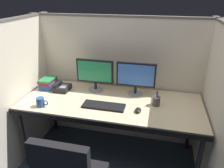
# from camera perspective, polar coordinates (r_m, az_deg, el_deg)

# --- Properties ---
(cubicle_partition_rear) EXTENTS (2.21, 0.06, 1.57)m
(cubicle_partition_rear) POSITION_cam_1_polar(r_m,az_deg,el_deg) (2.62, 1.99, 0.82)
(cubicle_partition_rear) COLOR beige
(cubicle_partition_rear) RESTS_ON ground
(cubicle_partition_left) EXTENTS (0.06, 1.41, 1.57)m
(cubicle_partition_left) POSITION_cam_1_polar(r_m,az_deg,el_deg) (2.55, -23.16, -1.92)
(cubicle_partition_left) COLOR beige
(cubicle_partition_left) RESTS_ON ground
(cubicle_partition_right) EXTENTS (0.06, 1.41, 1.57)m
(cubicle_partition_right) POSITION_cam_1_polar(r_m,az_deg,el_deg) (2.16, 25.86, -7.24)
(cubicle_partition_right) COLOR beige
(cubicle_partition_right) RESTS_ON ground
(desk) EXTENTS (1.90, 0.80, 0.74)m
(desk) POSITION_cam_1_polar(r_m,az_deg,el_deg) (2.27, -0.36, -5.93)
(desk) COLOR beige
(desk) RESTS_ON ground
(monitor_left) EXTENTS (0.43, 0.17, 0.37)m
(monitor_left) POSITION_cam_1_polar(r_m,az_deg,el_deg) (2.42, -4.62, 2.99)
(monitor_left) COLOR gray
(monitor_left) RESTS_ON desk
(monitor_right) EXTENTS (0.43, 0.17, 0.37)m
(monitor_right) POSITION_cam_1_polar(r_m,az_deg,el_deg) (2.33, 6.46, 2.01)
(monitor_right) COLOR gray
(monitor_right) RESTS_ON desk
(keyboard_main) EXTENTS (0.43, 0.15, 0.02)m
(keyboard_main) POSITION_cam_1_polar(r_m,az_deg,el_deg) (2.15, -2.26, -5.91)
(keyboard_main) COLOR black
(keyboard_main) RESTS_ON desk
(computer_mouse) EXTENTS (0.06, 0.10, 0.04)m
(computer_mouse) POSITION_cam_1_polar(r_m,az_deg,el_deg) (2.08, 7.06, -7.02)
(computer_mouse) COLOR black
(computer_mouse) RESTS_ON desk
(book_stack) EXTENTS (0.17, 0.22, 0.12)m
(book_stack) POSITION_cam_1_polar(r_m,az_deg,el_deg) (2.65, -16.84, 0.28)
(book_stack) COLOR #1E478C
(book_stack) RESTS_ON desk
(desk_phone) EXTENTS (0.17, 0.19, 0.09)m
(desk_phone) POSITION_cam_1_polar(r_m,az_deg,el_deg) (2.55, -13.42, -0.93)
(desk_phone) COLOR black
(desk_phone) RESTS_ON desk
(pen_cup) EXTENTS (0.08, 0.08, 0.17)m
(pen_cup) POSITION_cam_1_polar(r_m,az_deg,el_deg) (2.20, 11.86, -4.52)
(pen_cup) COLOR #4C4742
(pen_cup) RESTS_ON desk
(coffee_mug) EXTENTS (0.13, 0.08, 0.09)m
(coffee_mug) POSITION_cam_1_polar(r_m,az_deg,el_deg) (2.26, -18.70, -4.66)
(coffee_mug) COLOR #264C8C
(coffee_mug) RESTS_ON desk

